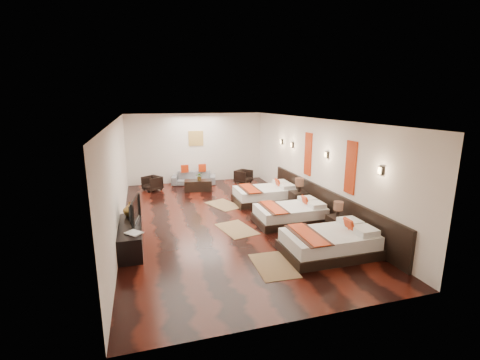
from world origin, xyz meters
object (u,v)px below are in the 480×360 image
object	(u,v)px
bed_mid	(291,214)
figurine	(130,209)
armchair_right	(244,176)
sofa	(194,178)
armchair_left	(152,183)
table_plant	(200,176)
nightstand_b	(299,198)
tv_console	(131,237)
tv	(131,211)
book	(129,235)
coffee_table	(198,185)
bed_far	(265,195)
nightstand_a	(337,223)
bed_near	(330,243)

from	to	relation	value
bed_mid	figurine	bearing A→B (deg)	177.38
bed_mid	armchair_right	world-z (taller)	bed_mid
bed_mid	sofa	bearing A→B (deg)	110.29
sofa	armchair_right	distance (m)	2.02
armchair_left	table_plant	world-z (taller)	table_plant
sofa	armchair_right	bearing A→B (deg)	2.41
nightstand_b	tv_console	bearing A→B (deg)	-162.80
tv	book	world-z (taller)	tv
bed_mid	coffee_table	size ratio (longest dim) A/B	1.90
nightstand_b	armchair_left	xyz separation A→B (m)	(-4.29, 3.56, -0.07)
table_plant	armchair_right	bearing A→B (deg)	20.52
bed_far	table_plant	distance (m)	2.76
bed_mid	nightstand_b	world-z (taller)	nightstand_b
bed_mid	nightstand_a	size ratio (longest dim) A/B	2.20
sofa	coffee_table	world-z (taller)	sofa
bed_mid	nightstand_b	size ratio (longest dim) A/B	1.93
bed_near	sofa	size ratio (longest dim) A/B	1.17
tv_console	armchair_right	distance (m)	6.78
bed_near	figurine	size ratio (longest dim) A/B	5.77
nightstand_b	tv_console	world-z (taller)	nightstand_b
nightstand_a	book	world-z (taller)	nightstand_a
nightstand_a	tv	size ratio (longest dim) A/B	0.87
bed_near	nightstand_b	world-z (taller)	nightstand_b
book	armchair_right	xyz separation A→B (m)	(4.29, 5.88, -0.30)
armchair_left	armchair_right	size ratio (longest dim) A/B	1.01
armchair_left	book	bearing A→B (deg)	-40.64
figurine	bed_near	bearing A→B (deg)	-27.94
bed_far	book	distance (m)	5.24
bed_mid	tv	distance (m)	4.20
bed_far	armchair_left	world-z (taller)	bed_far
sofa	table_plant	size ratio (longest dim) A/B	5.83
figurine	armchair_left	world-z (taller)	figurine
nightstand_b	tv	xyz separation A→B (m)	(-4.89, -1.34, 0.49)
bed_far	sofa	size ratio (longest dim) A/B	1.15
bed_near	tv_console	size ratio (longest dim) A/B	1.12
book	armchair_left	xyz separation A→B (m)	(0.65, 5.72, -0.29)
tv	nightstand_b	bearing A→B (deg)	-65.65
armchair_right	coffee_table	world-z (taller)	armchair_right
bed_mid	armchair_left	distance (m)	5.80
table_plant	bed_far	bearing A→B (deg)	-48.03
bed_far	nightstand_a	world-z (taller)	nightstand_a
book	armchair_right	bearing A→B (deg)	53.91
sofa	coffee_table	xyz separation A→B (m)	(-0.00, -1.05, -0.05)
tv_console	armchair_left	bearing A→B (deg)	82.68
tv	armchair_left	world-z (taller)	tv
book	armchair_left	world-z (taller)	book
bed_near	book	xyz separation A→B (m)	(-4.20, 0.91, 0.30)
armchair_left	nightstand_b	bearing A→B (deg)	16.24
nightstand_a	bed_near	bearing A→B (deg)	-129.43
tv	armchair_right	bearing A→B (deg)	-30.90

